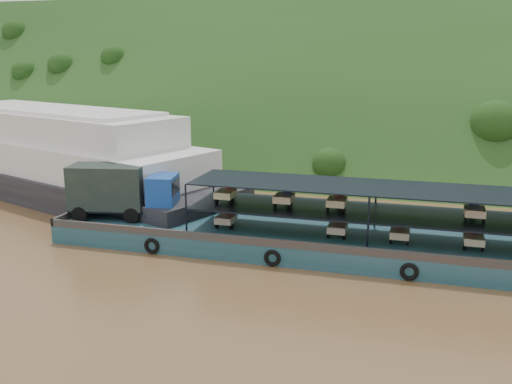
# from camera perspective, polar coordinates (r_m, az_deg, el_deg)

# --- Properties ---
(ground) EXTENTS (160.00, 160.00, 0.00)m
(ground) POSITION_cam_1_polar(r_m,az_deg,el_deg) (37.21, 1.66, -6.04)
(ground) COLOR brown
(ground) RESTS_ON ground
(hillside) EXTENTS (140.00, 39.60, 39.60)m
(hillside) POSITION_cam_1_polar(r_m,az_deg,el_deg) (71.59, 9.04, 3.30)
(hillside) COLOR #183312
(hillside) RESTS_ON ground
(cargo_barge) EXTENTS (35.07, 7.18, 4.99)m
(cargo_barge) POSITION_cam_1_polar(r_m,az_deg,el_deg) (37.50, 3.41, -3.90)
(cargo_barge) COLOR #144148
(cargo_barge) RESTS_ON ground
(passenger_ferry) EXTENTS (39.82, 22.57, 7.87)m
(passenger_ferry) POSITION_cam_1_polar(r_m,az_deg,el_deg) (55.70, -19.55, 3.37)
(passenger_ferry) COLOR black
(passenger_ferry) RESTS_ON ground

